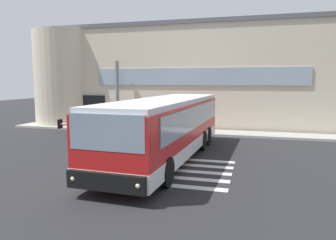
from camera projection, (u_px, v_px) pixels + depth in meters
ground_plane at (158, 146)px, 16.79m from camera, size 80.00×90.00×0.02m
bay_paint_stripes at (175, 170)px, 12.24m from camera, size 4.40×3.96×0.01m
terminal_building at (189, 77)px, 27.62m from camera, size 22.70×13.80×7.73m
boarding_curb at (178, 131)px, 21.38m from camera, size 24.90×2.00×0.15m
entry_support_column at (117, 94)px, 22.88m from camera, size 0.28×0.28×4.78m
bus_main_foreground at (166, 129)px, 13.93m from camera, size 3.51×11.20×2.70m
passenger_near_column at (122, 116)px, 21.90m from camera, size 0.45×0.44×1.68m
passenger_by_doorway at (139, 116)px, 21.64m from camera, size 0.48×0.41×1.68m
passenger_at_curb_edge at (150, 116)px, 21.30m from camera, size 0.59×0.38×1.68m
safety_bollard_yellow at (150, 127)px, 20.61m from camera, size 0.18×0.18×0.90m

